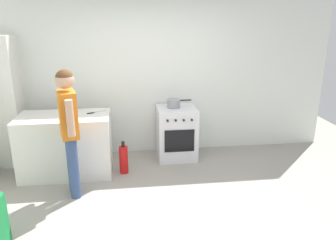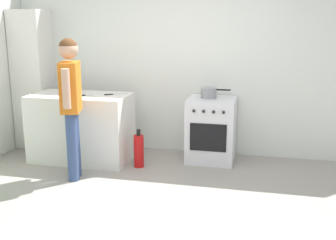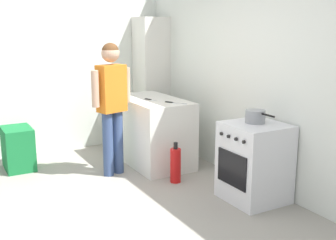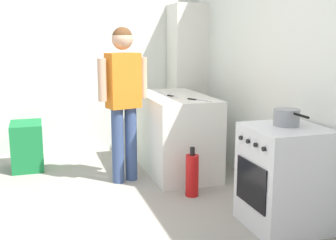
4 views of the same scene
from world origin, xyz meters
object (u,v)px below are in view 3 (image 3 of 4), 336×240
object	(u,v)px
pot	(255,116)
knife_chef	(175,103)
knife_paring	(150,100)
person	(112,97)
recycling_crate_lower	(19,158)
larder_cabinet	(151,81)
oven_left	(254,162)
fire_extinguisher	(176,165)
recycling_crate_upper	(17,138)

from	to	relation	value
pot	knife_chef	distance (m)	1.23
knife_paring	person	xyz separation A→B (m)	(0.11, -0.58, 0.09)
pot	recycling_crate_lower	bearing A→B (deg)	-137.55
knife_paring	pot	bearing A→B (deg)	16.67
knife_paring	larder_cabinet	size ratio (longest dim) A/B	0.10
oven_left	person	bearing A→B (deg)	-145.84
person	fire_extinguisher	bearing A→B (deg)	40.49
oven_left	recycling_crate_upper	xyz separation A→B (m)	(-2.31, -2.05, -0.01)
oven_left	person	distance (m)	1.91
oven_left	larder_cabinet	bearing A→B (deg)	177.80
person	recycling_crate_lower	size ratio (longest dim) A/B	3.20
knife_chef	pot	bearing A→B (deg)	13.79
recycling_crate_upper	larder_cabinet	bearing A→B (deg)	98.88
person	larder_cabinet	bearing A→B (deg)	135.33
person	recycling_crate_upper	distance (m)	1.43
pot	knife_paring	world-z (taller)	pot
knife_chef	recycling_crate_upper	bearing A→B (deg)	-120.97
knife_chef	fire_extinguisher	world-z (taller)	knife_chef
fire_extinguisher	person	bearing A→B (deg)	-139.51
knife_paring	larder_cabinet	distance (m)	1.17
pot	fire_extinguisher	world-z (taller)	pot
fire_extinguisher	recycling_crate_upper	distance (m)	2.14
recycling_crate_lower	fire_extinguisher	bearing A→B (deg)	47.43
pot	knife_chef	world-z (taller)	pot
knife_paring	larder_cabinet	world-z (taller)	larder_cabinet
oven_left	pot	bearing A→B (deg)	153.46
oven_left	knife_chef	xyz separation A→B (m)	(-1.25, -0.27, 0.48)
pot	knife_chef	size ratio (longest dim) A/B	1.39
knife_paring	oven_left	bearing A→B (deg)	15.44
recycling_crate_upper	larder_cabinet	xyz separation A→B (m)	(-0.34, 2.15, 0.58)
pot	person	size ratio (longest dim) A/B	0.24
knife_chef	fire_extinguisher	bearing A→B (deg)	-28.84
person	recycling_crate_upper	size ratio (longest dim) A/B	3.20
fire_extinguisher	recycling_crate_upper	world-z (taller)	recycling_crate_upper
oven_left	knife_paring	distance (m)	1.74
knife_paring	fire_extinguisher	world-z (taller)	knife_paring
pot	recycling_crate_upper	world-z (taller)	pot
oven_left	fire_extinguisher	bearing A→B (deg)	-151.22
knife_chef	knife_paring	bearing A→B (deg)	-154.60
oven_left	recycling_crate_upper	distance (m)	3.09
recycling_crate_upper	pot	bearing A→B (deg)	42.45
pot	knife_chef	xyz separation A→B (m)	(-1.20, -0.29, -0.02)
knife_paring	person	size ratio (longest dim) A/B	0.13
pot	person	world-z (taller)	person
oven_left	pot	size ratio (longest dim) A/B	2.17
recycling_crate_lower	knife_paring	bearing A→B (deg)	66.47
fire_extinguisher	recycling_crate_lower	bearing A→B (deg)	-132.57
recycling_crate_lower	recycling_crate_upper	world-z (taller)	recycling_crate_upper
recycling_crate_lower	knife_chef	bearing A→B (deg)	59.03
oven_left	larder_cabinet	size ratio (longest dim) A/B	0.42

